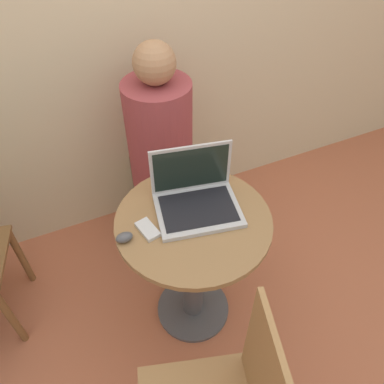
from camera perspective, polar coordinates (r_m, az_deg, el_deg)
The scene contains 7 objects.
ground_plane at distance 2.11m, azimuth 0.16°, elevation -17.32°, with size 12.00×12.00×0.00m, color #B26042.
back_wall at distance 1.92m, azimuth -12.13°, elevation 26.68°, with size 7.00×0.05×2.60m.
round_table at distance 1.70m, azimuth 0.20°, elevation -9.46°, with size 0.64×0.64×0.73m.
laptop at distance 1.53m, azimuth 0.58°, elevation -0.72°, with size 0.38×0.32×0.24m.
cell_phone at distance 1.47m, azimuth -6.78°, elevation -5.68°, with size 0.08×0.12×0.02m.
computer_mouse at distance 1.45m, azimuth -10.28°, elevation -6.82°, with size 0.07×0.04×0.04m.
person_seated at distance 2.11m, azimuth -4.87°, elevation 4.52°, with size 0.39×0.54×1.22m.
Camera 1 is at (-0.42, -0.91, 1.85)m, focal length 35.00 mm.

